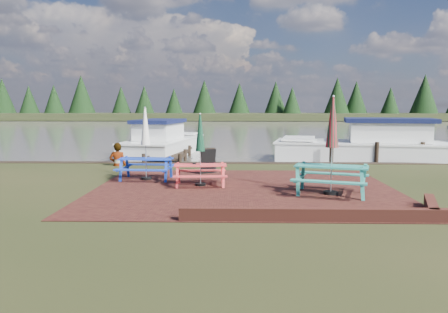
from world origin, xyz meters
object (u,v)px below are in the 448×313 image
Objects in this scene: picnic_table_teal at (331,161)px; chalkboard at (208,161)px; boat_jetty at (164,144)px; boat_near at (370,148)px; jetty at (175,150)px; person at (117,143)px; picnic_table_blue at (146,155)px; picnic_table_red at (200,161)px.

picnic_table_teal is 2.95× the size of chalkboard.
boat_near is (10.28, -2.46, 0.04)m from boat_jetty.
jetty is at bearing 77.90° from chalkboard.
person reaches higher than jetty.
person reaches higher than boat_jetty.
picnic_table_blue reaches higher than jetty.
picnic_table_teal is 1.13× the size of picnic_table_blue.
picnic_table_red reaches higher than boat_near.
boat_jetty is (-2.86, 7.42, -0.04)m from chalkboard.
jetty is 9.92m from boat_near.
picnic_table_teal reaches higher than chalkboard.
boat_jetty is at bearing 138.63° from picnic_table_teal.
boat_jetty is 5.53m from person.
chalkboard is 0.12× the size of boat_jetty.
picnic_table_red is 0.92× the size of picnic_table_blue.
boat_jetty reaches higher than jetty.
jetty is at bearing -110.94° from person.
boat_near reaches higher than chalkboard.
person is (-1.68, -5.27, 0.84)m from jetty.
jetty is 0.73m from boat_jetty.
boat_jetty is at bearing 99.23° from picnic_table_blue.
boat_jetty is at bearing 82.00° from chalkboard.
picnic_table_red is at bearing 179.66° from picnic_table_teal.
picnic_table_blue reaches higher than person.
chalkboard reaches higher than jetty.
picnic_table_teal is at bearing -61.77° from jetty.
picnic_table_blue is at bearing 135.64° from boat_near.
boat_jetty is 10.57m from boat_near.
picnic_table_teal reaches higher than boat_jetty.
boat_near reaches higher than jetty.
picnic_table_red is at bearing -77.63° from jetty.
picnic_table_red reaches higher than jetty.
boat_near reaches higher than boat_jetty.
picnic_table_teal is at bearing -50.27° from boat_jetty.
person is (-3.82, 4.48, 0.17)m from picnic_table_red.
boat_jetty is at bearing -104.14° from person.
picnic_table_red reaches higher than boat_jetty.
chalkboard is 4.42m from person.
picnic_table_red is (-3.78, 1.27, -0.18)m from picnic_table_teal.
picnic_table_teal is at bearing 139.63° from person.
picnic_table_blue reaches higher than chalkboard.
picnic_table_red is at bearing -25.27° from picnic_table_blue.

